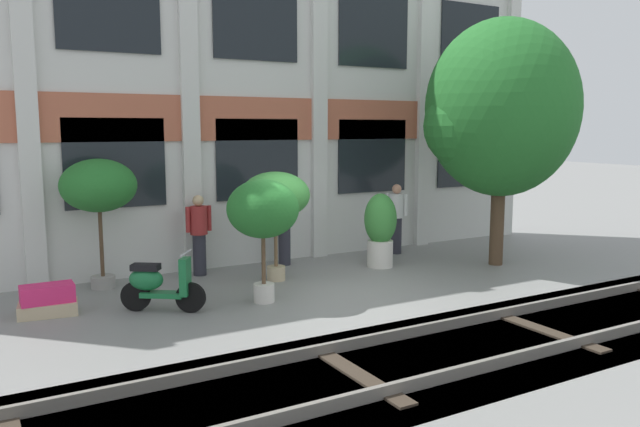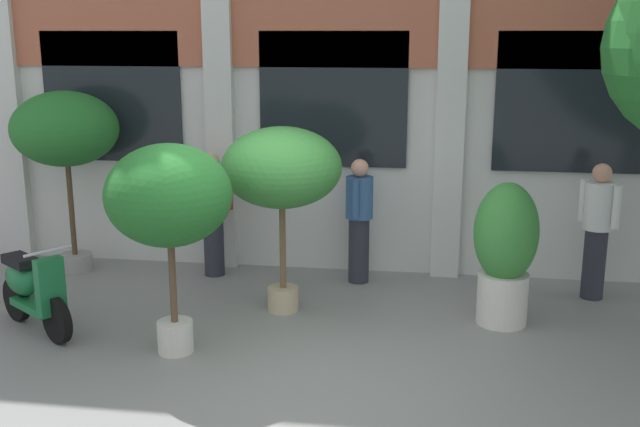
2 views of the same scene
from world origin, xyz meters
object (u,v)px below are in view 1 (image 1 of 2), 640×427
broadleaf_tree (501,112)px  resident_watching_tracks (284,226)px  potted_plant_square_trough (48,301)px  resident_near_plants (199,233)px  potted_plant_low_pan (275,197)px  scooter_second_parked (159,285)px  resident_by_doorway (396,217)px  potted_plant_ribbed_drum (380,228)px  potted_plant_terracotta_small (99,188)px  potted_plant_tall_urn (263,211)px

broadleaf_tree → resident_watching_tracks: (-3.96, 2.21, -2.39)m
potted_plant_square_trough → resident_near_plants: 3.34m
potted_plant_low_pan → resident_watching_tracks: (0.75, 1.14, -0.78)m
resident_watching_tracks → resident_near_plants: (-1.88, 0.00, 0.02)m
scooter_second_parked → resident_by_doorway: resident_by_doorway is taller
broadleaf_tree → resident_watching_tracks: 5.13m
potted_plant_square_trough → resident_by_doorway: resident_by_doorway is taller
potted_plant_ribbed_drum → scooter_second_parked: potted_plant_ribbed_drum is taller
resident_watching_tracks → resident_near_plants: size_ratio=0.98×
potted_plant_low_pan → resident_by_doorway: size_ratio=1.29×
potted_plant_low_pan → potted_plant_terracotta_small: 3.19m
broadleaf_tree → potted_plant_square_trough: 9.33m
scooter_second_parked → resident_near_plants: resident_near_plants is taller
potted_plant_ribbed_drum → scooter_second_parked: size_ratio=1.32×
potted_plant_square_trough → resident_by_doorway: (7.64, 1.22, 0.64)m
broadleaf_tree → potted_plant_low_pan: (-4.71, 1.08, -1.61)m
broadleaf_tree → resident_near_plants: size_ratio=3.21×
potted_plant_square_trough → potted_plant_terracotta_small: (1.08, 1.32, 1.61)m
potted_plant_tall_urn → resident_near_plants: potted_plant_tall_urn is taller
potted_plant_terracotta_small → potted_plant_tall_urn: bearing=-46.7°
resident_by_doorway → broadleaf_tree: bearing=75.5°
potted_plant_ribbed_drum → potted_plant_low_pan: bearing=179.4°
potted_plant_terracotta_small → scooter_second_parked: 2.47m
resident_by_doorway → potted_plant_tall_urn: bearing=-17.5°
resident_by_doorway → resident_watching_tracks: (-2.81, 0.19, -0.03)m
potted_plant_terracotta_small → resident_by_doorway: potted_plant_terracotta_small is taller
potted_plant_low_pan → resident_by_doorway: bearing=14.9°
potted_plant_square_trough → potted_plant_low_pan: bearing=3.9°
potted_plant_tall_urn → resident_watching_tracks: size_ratio=1.32×
potted_plant_ribbed_drum → potted_plant_square_trough: bearing=-177.8°
potted_plant_ribbed_drum → potted_plant_tall_urn: 3.56m
potted_plant_square_trough → resident_watching_tracks: size_ratio=0.59×
resident_watching_tracks → potted_plant_terracotta_small: bearing=-170.3°
resident_by_doorway → resident_near_plants: 4.69m
broadleaf_tree → resident_near_plants: (-5.84, 2.22, -2.37)m
potted_plant_ribbed_drum → resident_by_doorway: size_ratio=0.96×
broadleaf_tree → scooter_second_parked: size_ratio=4.36×
resident_near_plants → resident_by_doorway: bearing=85.9°
broadleaf_tree → potted_plant_terracotta_small: bearing=164.7°
broadleaf_tree → potted_plant_tall_urn: 5.80m
broadleaf_tree → potted_plant_ribbed_drum: 3.47m
potted_plant_ribbed_drum → potted_plant_terracotta_small: 5.62m
potted_plant_ribbed_drum → potted_plant_tall_urn: potted_plant_tall_urn is taller
potted_plant_low_pan → resident_watching_tracks: size_ratio=1.33×
potted_plant_tall_urn → scooter_second_parked: potted_plant_tall_urn is taller
potted_plant_ribbed_drum → resident_watching_tracks: resident_watching_tracks is taller
potted_plant_square_trough → resident_near_plants: bearing=25.6°
potted_plant_tall_urn → resident_near_plants: size_ratio=1.29×
potted_plant_square_trough → resident_watching_tracks: resident_watching_tracks is taller
broadleaf_tree → potted_plant_ribbed_drum: broadleaf_tree is taller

